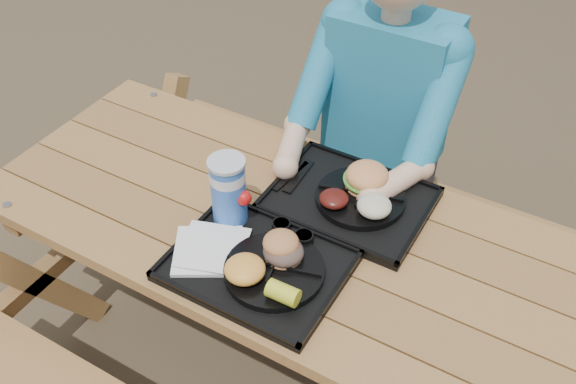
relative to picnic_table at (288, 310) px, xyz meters
The scene contains 18 objects.
ground 0.38m from the picnic_table, ahead, with size 60.00×60.00×0.00m, color #999999.
picnic_table is the anchor object (origin of this frame).
tray_near 0.42m from the picnic_table, 86.90° to the right, with size 0.45×0.35×0.02m, color black.
tray_far 0.43m from the picnic_table, 57.99° to the left, with size 0.45×0.35×0.02m, color black.
plate_near 0.45m from the picnic_table, 70.41° to the right, with size 0.26×0.26×0.02m, color black.
plate_far 0.46m from the picnic_table, 52.89° to the left, with size 0.26×0.26×0.02m, color black.
napkin_stack 0.47m from the picnic_table, 121.20° to the right, with size 0.18×0.18×0.02m, color white.
soda_cup 0.52m from the picnic_table, 155.05° to the right, with size 0.10×0.10×0.19m, color #184FB4.
condiment_bbq 0.41m from the picnic_table, 86.09° to the right, with size 0.05×0.05×0.03m, color #331205.
condiment_mustard 0.42m from the picnic_table, 32.82° to the right, with size 0.05×0.05×0.03m, color yellow.
sandwich 0.49m from the picnic_table, 64.31° to the right, with size 0.10×0.10×0.10m, color #C37B44, non-canonical shape.
mac_cheese 0.50m from the picnic_table, 86.25° to the right, with size 0.10×0.10×0.05m, color #FEB142.
corn_cob 0.53m from the picnic_table, 62.30° to the right, with size 0.08×0.08×0.05m, color yellow, non-canonical shape.
cutlery_far 0.44m from the picnic_table, 110.59° to the left, with size 0.03×0.16×0.01m, color black.
burger 0.54m from the picnic_table, 59.02° to the left, with size 0.13×0.13×0.11m, color #EC9453, non-canonical shape.
baked_beans 0.46m from the picnic_table, 51.86° to the left, with size 0.08×0.08×0.04m, color #4D140F.
potato_salad 0.50m from the picnic_table, 33.27° to the left, with size 0.10×0.10×0.05m, color beige.
diner 0.65m from the picnic_table, 87.27° to the left, with size 0.48×0.84×1.28m, color #1AB1B9, non-canonical shape.
Camera 1 is at (0.64, -1.10, 2.02)m, focal length 40.00 mm.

